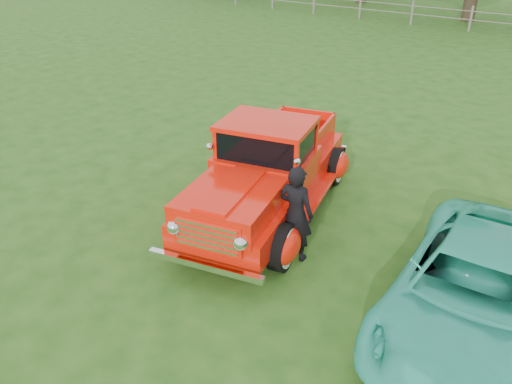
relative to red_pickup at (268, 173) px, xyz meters
The scene contains 4 objects.
ground 2.03m from the red_pickup, 76.44° to the right, with size 140.00×140.00×0.00m, color #1F4913.
red_pickup is the anchor object (origin of this frame).
teal_sedan 3.98m from the red_pickup, 11.85° to the right, with size 1.96×4.24×1.18m, color #2FBD9D.
man 1.47m from the red_pickup, 36.60° to the right, with size 0.58×0.38×1.58m, color black.
Camera 1 is at (4.27, -4.61, 4.69)m, focal length 35.00 mm.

